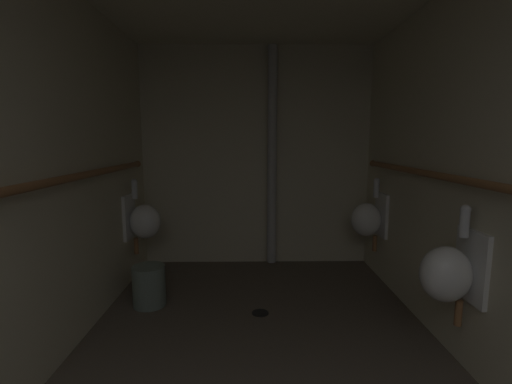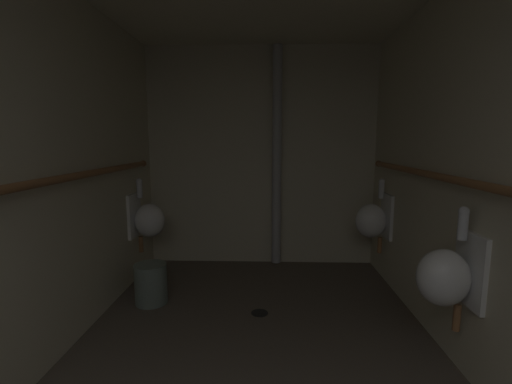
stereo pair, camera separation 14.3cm
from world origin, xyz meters
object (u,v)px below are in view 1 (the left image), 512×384
Objects in this scene: urinal_left_mid at (143,220)px; standpipe_back_wall at (272,158)px; urinal_right_mid at (449,272)px; waste_bin at (149,286)px; urinal_right_far at (368,218)px; floor_drain at (260,313)px.

standpipe_back_wall is at bearing 20.89° from urinal_left_mid.
urinal_right_mid is 2.15× the size of waste_bin.
urinal_left_mid is at bearing -159.11° from standpipe_back_wall.
standpipe_back_wall reaches higher than urinal_right_far.
waste_bin is (-2.07, 0.91, -0.46)m from urinal_right_mid.
urinal_left_mid is 2.15× the size of waste_bin.
urinal_left_mid is 2.26m from urinal_right_far.
standpipe_back_wall is (-0.96, 1.94, 0.59)m from urinal_right_mid.
urinal_right_far is at bearing 1.33° from urinal_left_mid.
urinal_right_far is at bearing 90.00° from urinal_right_mid.
standpipe_back_wall is at bearing 116.26° from urinal_right_mid.
urinal_right_mid is at bearing -33.68° from floor_drain.
standpipe_back_wall reaches higher than floor_drain.
urinal_left_mid and urinal_right_mid have the same top height.
urinal_right_far is (2.26, 0.05, 0.00)m from urinal_left_mid.
urinal_left_mid reaches higher than waste_bin.
urinal_left_mid is at bearing 109.68° from waste_bin.
standpipe_back_wall reaches higher than waste_bin.
urinal_right_mid is 5.39× the size of floor_drain.
urinal_left_mid reaches higher than floor_drain.
floor_drain is at bearing -146.27° from urinal_right_far.
standpipe_back_wall is (-0.96, 0.45, 0.59)m from urinal_right_far.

